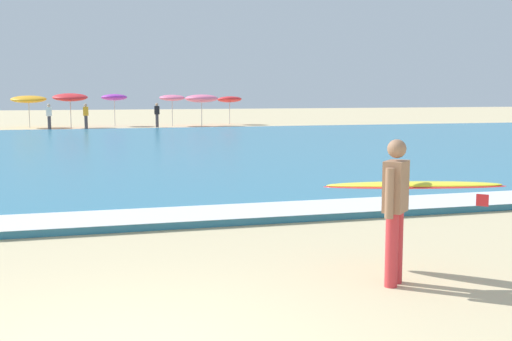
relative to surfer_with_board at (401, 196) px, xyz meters
name	(u,v)px	position (x,y,z in m)	size (l,w,h in m)	color
sea	(89,152)	(-3.45, 17.54, -0.96)	(120.00, 28.00, 0.14)	teal
surf_foam	(99,218)	(-3.45, 4.14, -0.88)	(120.00, 1.39, 0.01)	white
surfer_with_board	(401,196)	(0.00, 0.00, 0.00)	(1.84, 1.84, 1.73)	red
beach_umbrella_3	(29,99)	(-6.90, 36.33, 0.79)	(2.21, 2.24, 2.12)	beige
beach_umbrella_4	(70,97)	(-4.33, 35.48, 0.92)	(2.19, 2.22, 2.27)	beige
beach_umbrella_5	(114,97)	(-1.51, 36.84, 0.90)	(1.71, 1.72, 2.17)	beige
beach_umbrella_6	(172,98)	(2.26, 36.03, 0.87)	(1.70, 1.72, 2.14)	beige
beach_umbrella_7	(202,98)	(4.16, 35.43, 0.82)	(2.21, 2.22, 2.14)	beige
beach_umbrella_8	(230,99)	(6.45, 36.96, 0.74)	(1.73, 1.75, 2.05)	beige
beachgoer_near_row_left	(86,116)	(-3.41, 33.48, -0.18)	(0.32, 0.20, 1.58)	#383842
beachgoer_near_row_mid	(49,116)	(-5.55, 33.26, -0.18)	(0.32, 0.20, 1.58)	#383842
beachgoer_near_row_right	(157,114)	(1.06, 34.61, -0.18)	(0.32, 0.20, 1.58)	#383842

